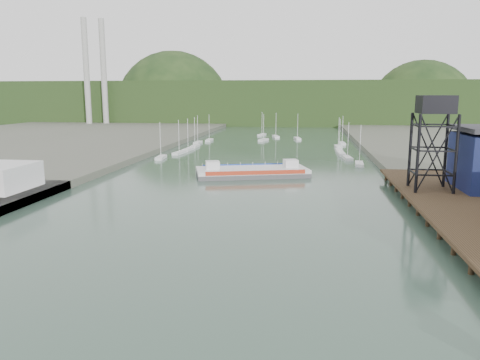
# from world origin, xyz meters

# --- Properties ---
(east_pier) EXTENTS (14.00, 70.00, 2.45)m
(east_pier) POSITION_xyz_m (37.00, 45.00, 1.90)
(east_pier) COLOR black
(east_pier) RESTS_ON ground
(lift_tower) EXTENTS (6.50, 6.50, 16.00)m
(lift_tower) POSITION_xyz_m (35.00, 58.00, 15.65)
(lift_tower) COLOR black
(lift_tower) RESTS_ON east_pier
(marina_sailboats) EXTENTS (57.71, 92.65, 0.90)m
(marina_sailboats) POSITION_xyz_m (0.08, 138.46, 0.35)
(marina_sailboats) COLOR silver
(marina_sailboats) RESTS_ON ground
(smokestacks) EXTENTS (11.20, 8.20, 60.00)m
(smokestacks) POSITION_xyz_m (-106.00, 232.50, 30.00)
(smokestacks) COLOR #A3A29E
(smokestacks) RESTS_ON ground
(distant_hills) EXTENTS (500.00, 120.00, 80.00)m
(distant_hills) POSITION_xyz_m (-3.98, 301.35, 10.38)
(distant_hills) COLOR black
(distant_hills) RESTS_ON ground
(chain_ferry) EXTENTS (26.71, 16.62, 3.59)m
(chain_ferry) POSITION_xyz_m (1.72, 79.25, 1.03)
(chain_ferry) COLOR #4D4D50
(chain_ferry) RESTS_ON ground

